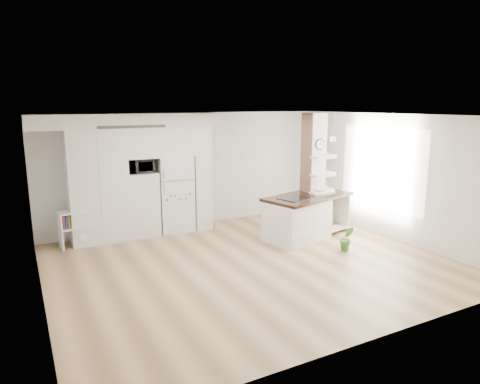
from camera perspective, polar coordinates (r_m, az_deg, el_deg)
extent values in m
cube|color=tan|center=(8.04, 1.40, -9.48)|extent=(7.00, 6.00, 0.01)
cube|color=white|center=(7.50, 1.51, 10.14)|extent=(7.00, 6.00, 0.04)
cube|color=silver|center=(10.33, -6.71, 2.98)|extent=(7.00, 0.04, 2.70)
cube|color=silver|center=(5.33, 17.51, -5.84)|extent=(7.00, 0.04, 2.70)
cube|color=silver|center=(6.72, -25.62, -2.85)|extent=(0.04, 6.00, 2.70)
cube|color=silver|center=(9.82, 19.58, 1.93)|extent=(0.04, 6.00, 2.70)
cube|color=white|center=(9.48, -18.45, 0.75)|extent=(1.20, 0.65, 2.40)
cube|color=white|center=(9.76, -12.92, -1.58)|extent=(0.65, 0.65, 1.42)
cube|color=white|center=(9.55, -13.29, 6.42)|extent=(0.65, 0.65, 0.65)
cube|color=white|center=(9.77, -9.01, 6.70)|extent=(0.85, 0.65, 0.65)
cube|color=white|center=(10.09, -5.49, 1.94)|extent=(0.40, 0.65, 2.40)
cube|color=silver|center=(9.44, -14.72, 9.18)|extent=(4.00, 0.70, 0.30)
cube|color=#262626|center=(9.12, -14.19, 8.44)|extent=(1.40, 0.04, 0.06)
cube|color=white|center=(9.95, -8.81, -0.20)|extent=(0.78, 0.66, 1.75)
cube|color=#B2B2B7|center=(9.56, -8.20, 1.57)|extent=(0.78, 0.01, 0.03)
cube|color=silver|center=(9.89, 9.72, 2.50)|extent=(0.40, 0.40, 2.70)
cube|color=#9A6F56|center=(9.77, 8.74, 2.42)|extent=(0.02, 0.40, 2.70)
cube|color=#9A6F56|center=(10.06, 8.99, 2.68)|extent=(0.40, 0.02, 2.70)
cylinder|color=black|center=(9.65, 10.60, 6.25)|extent=(0.25, 0.03, 0.25)
cylinder|color=white|center=(9.63, 10.66, 6.25)|extent=(0.21, 0.01, 0.21)
plane|color=white|center=(9.99, 18.30, 3.04)|extent=(0.00, 2.40, 2.40)
cylinder|color=white|center=(8.61, 10.97, 6.27)|extent=(0.12, 0.12, 0.10)
cube|color=white|center=(9.35, 7.60, -3.72)|extent=(1.52, 1.20, 0.87)
cube|color=white|center=(10.18, 11.10, -4.42)|extent=(0.93, 1.04, 0.04)
cube|color=white|center=(10.37, 12.30, -2.34)|extent=(0.26, 0.86, 0.87)
cube|color=black|center=(9.51, 9.07, -0.61)|extent=(2.25, 1.48, 0.06)
cube|color=black|center=(9.15, 7.27, -0.81)|extent=(0.73, 0.66, 0.01)
cube|color=#A77F50|center=(10.10, 10.96, -3.66)|extent=(0.48, 0.41, 0.26)
cylinder|color=white|center=(10.11, 11.18, 0.86)|extent=(0.12, 0.12, 0.22)
cube|color=white|center=(9.37, -22.80, -4.84)|extent=(0.07, 0.37, 0.76)
cube|color=white|center=(9.49, -19.19, -4.37)|extent=(0.07, 0.37, 0.76)
cube|color=white|center=(9.34, -21.15, -2.45)|extent=(0.68, 0.43, 0.03)
cube|color=white|center=(9.42, -21.00, -4.42)|extent=(0.64, 0.43, 0.03)
sphere|color=white|center=(9.50, -20.38, -5.68)|extent=(0.37, 0.37, 0.37)
imported|color=#437D32|center=(8.87, 14.03, -6.04)|extent=(0.35, 0.32, 0.51)
imported|color=#437D32|center=(10.68, 11.94, -2.98)|extent=(0.33, 0.33, 0.48)
imported|color=#2D2D2D|center=(9.56, -13.07, 3.38)|extent=(0.54, 0.37, 0.30)
imported|color=#437D32|center=(10.15, 10.90, 3.69)|extent=(0.27, 0.23, 0.30)
imported|color=white|center=(9.72, 10.72, 0.22)|extent=(0.22, 0.22, 0.05)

